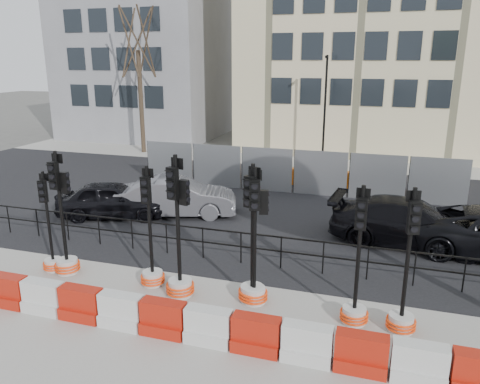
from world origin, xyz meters
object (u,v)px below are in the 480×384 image
(traffic_signal_d, at_px, (179,264))
(traffic_signal_a, at_px, (52,251))
(car_a, at_px, (113,200))
(traffic_signal_h, at_px, (403,304))
(car_c, at_px, (411,223))

(traffic_signal_d, bearing_deg, traffic_signal_a, -171.58)
(car_a, bearing_deg, traffic_signal_a, 172.96)
(traffic_signal_a, height_order, traffic_signal_d, traffic_signal_d)
(traffic_signal_h, relative_size, car_a, 0.76)
(car_a, relative_size, car_c, 0.82)
(traffic_signal_d, height_order, car_c, traffic_signal_d)
(traffic_signal_d, xyz_separation_m, car_c, (5.70, 5.34, -0.13))
(car_a, bearing_deg, car_c, -105.65)
(traffic_signal_a, bearing_deg, traffic_signal_h, -16.34)
(traffic_signal_h, height_order, car_a, traffic_signal_h)
(traffic_signal_d, xyz_separation_m, traffic_signal_h, (5.34, -0.02, -0.19))
(traffic_signal_a, xyz_separation_m, traffic_signal_h, (9.43, -0.30, 0.08))
(traffic_signal_a, bearing_deg, car_c, 12.85)
(traffic_signal_d, bearing_deg, car_a, 147.83)
(car_c, bearing_deg, traffic_signal_h, -177.92)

